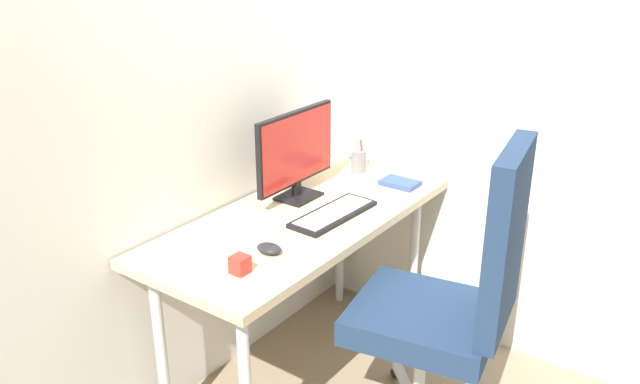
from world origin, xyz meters
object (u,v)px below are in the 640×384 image
keyboard (333,214)px  pen_holder (359,161)px  monitor (296,151)px  desk_clamp_accessory (240,265)px  office_chair (456,294)px  mouse (269,248)px  notebook (400,183)px

keyboard → pen_holder: size_ratio=2.43×
monitor → pen_holder: monitor is taller
pen_holder → desk_clamp_accessory: (-1.04, -0.20, -0.02)m
office_chair → mouse: (-0.35, 0.56, 0.15)m
pen_holder → desk_clamp_accessory: 1.06m
pen_holder → notebook: bearing=-99.4°
keyboard → notebook: 0.45m
monitor → desk_clamp_accessory: size_ratio=7.69×
desk_clamp_accessory → monitor: bearing=21.5°
monitor → keyboard: 0.31m
pen_holder → notebook: 0.25m
monitor → pen_holder: 0.44m
pen_holder → mouse: bearing=-167.8°
monitor → mouse: monitor is taller
notebook → pen_holder: bearing=80.5°
notebook → desk_clamp_accessory: desk_clamp_accessory is taller
keyboard → mouse: (-0.39, 0.01, 0.01)m
mouse → pen_holder: pen_holder is taller
office_chair → keyboard: 0.58m
mouse → pen_holder: bearing=9.4°
office_chair → desk_clamp_accessory: office_chair is taller
notebook → desk_clamp_accessory: size_ratio=2.65×
mouse → notebook: size_ratio=0.59×
desk_clamp_accessory → notebook: bearing=-2.3°
office_chair → keyboard: size_ratio=2.89×
desk_clamp_accessory → pen_holder: bearing=11.0°
monitor → mouse: 0.55m
office_chair → keyboard: office_chair is taller
keyboard → desk_clamp_accessory: 0.55m
pen_holder → desk_clamp_accessory: size_ratio=2.75×
mouse → notebook: bearing=-6.5°
office_chair → mouse: 0.68m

